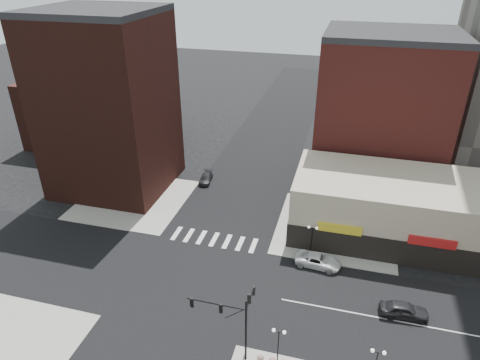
% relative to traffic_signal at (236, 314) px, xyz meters
% --- Properties ---
extents(ground, '(240.00, 240.00, 0.00)m').
position_rel_traffic_signal_xyz_m(ground, '(-7.24, 7.83, -4.96)').
color(ground, black).
rests_on(ground, ground).
extents(road_ew, '(200.00, 14.00, 0.02)m').
position_rel_traffic_signal_xyz_m(road_ew, '(-7.24, 7.83, -4.95)').
color(road_ew, black).
rests_on(road_ew, ground).
extents(road_ns, '(14.00, 200.00, 0.02)m').
position_rel_traffic_signal_xyz_m(road_ns, '(-7.24, 7.83, -4.95)').
color(road_ns, black).
rests_on(road_ns, ground).
extents(sidewalk_nw, '(15.00, 15.00, 0.12)m').
position_rel_traffic_signal_xyz_m(sidewalk_nw, '(-21.74, 22.33, -4.90)').
color(sidewalk_nw, gray).
rests_on(sidewalk_nw, ground).
extents(sidewalk_ne, '(15.00, 15.00, 0.12)m').
position_rel_traffic_signal_xyz_m(sidewalk_ne, '(7.26, 22.33, -4.90)').
color(sidewalk_ne, gray).
rests_on(sidewalk_ne, ground).
extents(building_nw, '(16.00, 15.00, 25.00)m').
position_rel_traffic_signal_xyz_m(building_nw, '(-26.24, 26.33, 7.54)').
color(building_nw, '#351610').
rests_on(building_nw, ground).
extents(building_nw_low, '(20.00, 18.00, 12.00)m').
position_rel_traffic_signal_xyz_m(building_nw_low, '(-39.24, 41.83, 1.04)').
color(building_nw_low, '#351610').
rests_on(building_nw_low, ground).
extents(building_ne_midrise, '(18.00, 15.00, 22.00)m').
position_rel_traffic_signal_xyz_m(building_ne_midrise, '(11.76, 37.33, 6.04)').
color(building_ne_midrise, maroon).
rests_on(building_ne_midrise, ground).
extents(building_ne_row, '(24.20, 12.20, 8.00)m').
position_rel_traffic_signal_xyz_m(building_ne_row, '(13.76, 22.83, -1.66)').
color(building_ne_row, '#B4AB8F').
rests_on(building_ne_row, ground).
extents(traffic_signal, '(5.59, 3.09, 7.77)m').
position_rel_traffic_signal_xyz_m(traffic_signal, '(0.00, 0.00, 0.00)').
color(traffic_signal, black).
rests_on(traffic_signal, ground).
extents(street_lamp_se_a, '(1.22, 0.32, 4.16)m').
position_rel_traffic_signal_xyz_m(street_lamp_se_a, '(3.76, -0.17, -1.67)').
color(street_lamp_se_a, black).
rests_on(street_lamp_se_a, sidewalk_se).
extents(street_lamp_se_b, '(1.22, 0.32, 4.16)m').
position_rel_traffic_signal_xyz_m(street_lamp_se_b, '(11.76, -0.17, -1.67)').
color(street_lamp_se_b, black).
rests_on(street_lamp_se_b, sidewalk_se).
extents(street_lamp_ne, '(1.22, 0.32, 4.16)m').
position_rel_traffic_signal_xyz_m(street_lamp_ne, '(4.76, 15.83, -1.67)').
color(street_lamp_ne, black).
rests_on(street_lamp_ne, sidewalk_ne).
extents(white_suv, '(5.39, 2.83, 1.45)m').
position_rel_traffic_signal_xyz_m(white_suv, '(5.82, 14.33, -4.24)').
color(white_suv, white).
rests_on(white_suv, ground).
extents(dark_sedan_east, '(4.84, 2.23, 1.61)m').
position_rel_traffic_signal_xyz_m(dark_sedan_east, '(14.83, 8.68, -4.16)').
color(dark_sedan_east, black).
rests_on(dark_sedan_east, ground).
extents(dark_sedan_north, '(2.19, 4.37, 1.22)m').
position_rel_traffic_signal_xyz_m(dark_sedan_north, '(-13.34, 30.28, -4.35)').
color(dark_sedan_north, black).
rests_on(dark_sedan_north, ground).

